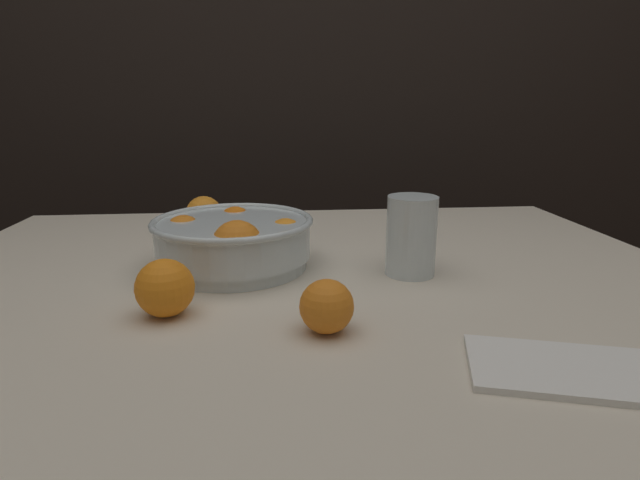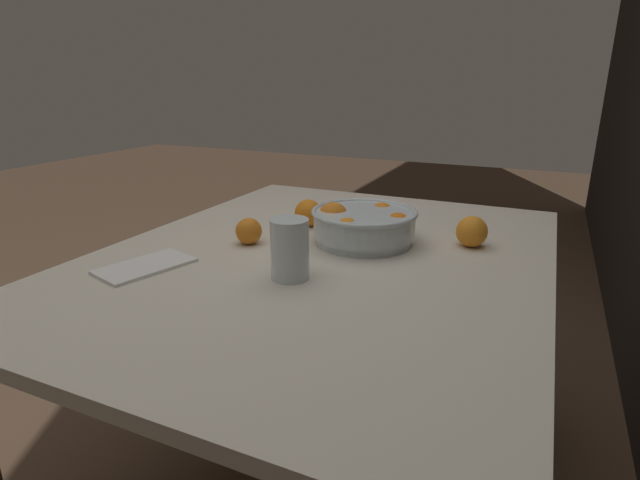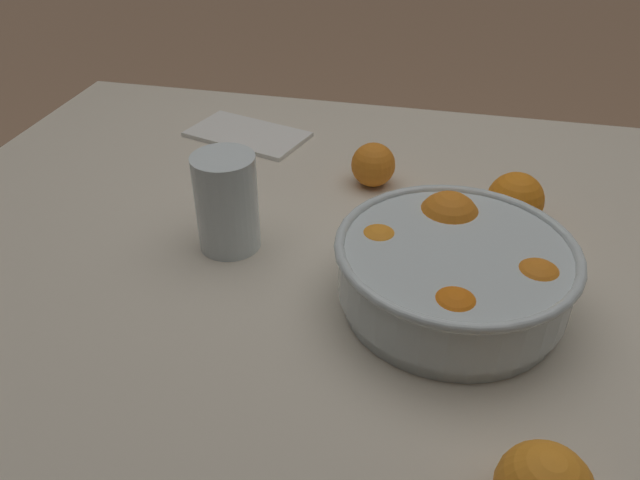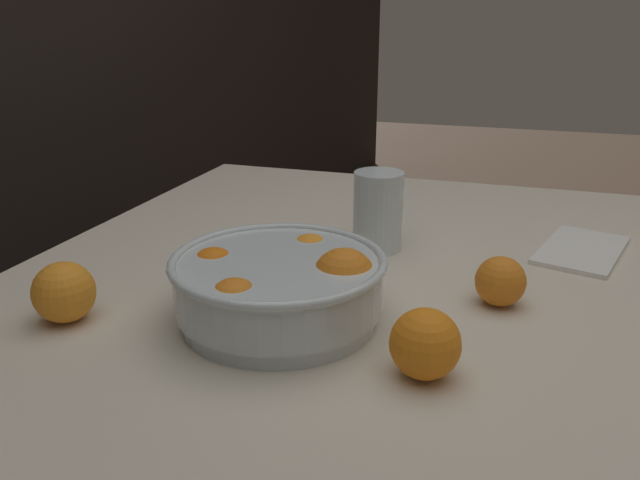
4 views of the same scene
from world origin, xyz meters
name	(u,v)px [view 2 (image 2 of 4)]	position (x,y,z in m)	size (l,w,h in m)	color
dining_table	(323,278)	(0.00, 0.00, 0.68)	(1.36, 1.07, 0.75)	beige
fruit_bowl	(363,224)	(-0.12, 0.06, 0.80)	(0.28, 0.28, 0.10)	silver
juice_glass	(290,251)	(0.18, 0.00, 0.81)	(0.08, 0.08, 0.13)	#F4A314
orange_loose_near_bowl	(308,213)	(-0.20, -0.14, 0.79)	(0.08, 0.08, 0.08)	orange
orange_loose_front	(249,231)	(0.01, -0.21, 0.78)	(0.07, 0.07, 0.07)	orange
orange_loose_aside	(472,231)	(-0.21, 0.33, 0.79)	(0.08, 0.08, 0.08)	orange
napkin	(145,266)	(0.26, -0.34, 0.75)	(0.21, 0.12, 0.01)	white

